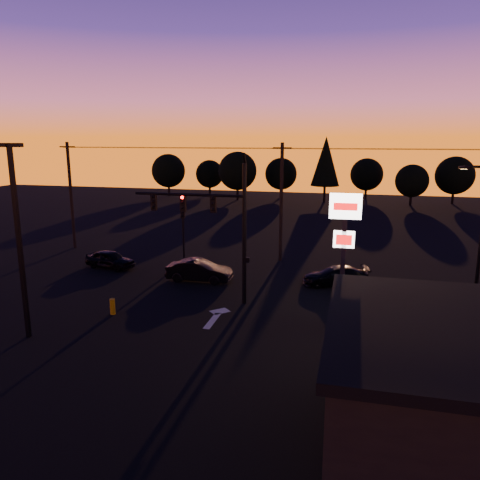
# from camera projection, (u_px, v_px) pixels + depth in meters

# --- Properties ---
(ground) EXTENTS (120.00, 120.00, 0.00)m
(ground) POSITION_uv_depth(u_px,v_px,m) (197.00, 327.00, 23.59)
(ground) COLOR black
(ground) RESTS_ON ground
(lane_arrow) EXTENTS (1.20, 3.10, 0.01)m
(lane_arrow) POSITION_uv_depth(u_px,v_px,m) (216.00, 316.00, 25.05)
(lane_arrow) COLOR beige
(lane_arrow) RESTS_ON ground
(traffic_signal_mast) EXTENTS (6.79, 0.52, 8.58)m
(traffic_signal_mast) POSITION_uv_depth(u_px,v_px,m) (217.00, 218.00, 26.33)
(traffic_signal_mast) COLOR black
(traffic_signal_mast) RESTS_ON ground
(secondary_signal) EXTENTS (0.30, 0.31, 4.35)m
(secondary_signal) POSITION_uv_depth(u_px,v_px,m) (183.00, 226.00, 35.03)
(secondary_signal) COLOR black
(secondary_signal) RESTS_ON ground
(parking_lot_light) EXTENTS (1.25, 0.30, 9.14)m
(parking_lot_light) POSITION_uv_depth(u_px,v_px,m) (18.00, 229.00, 21.36)
(parking_lot_light) COLOR black
(parking_lot_light) RESTS_ON ground
(pylon_sign) EXTENTS (1.50, 0.28, 6.80)m
(pylon_sign) POSITION_uv_depth(u_px,v_px,m) (344.00, 233.00, 22.31)
(pylon_sign) COLOR black
(pylon_sign) RESTS_ON ground
(streetlight) EXTENTS (1.55, 0.35, 8.00)m
(streetlight) POSITION_uv_depth(u_px,v_px,m) (480.00, 234.00, 24.59)
(streetlight) COLOR black
(streetlight) RESTS_ON ground
(utility_pole_0) EXTENTS (1.40, 0.26, 9.00)m
(utility_pole_0) POSITION_uv_depth(u_px,v_px,m) (71.00, 195.00, 39.61)
(utility_pole_0) COLOR black
(utility_pole_0) RESTS_ON ground
(utility_pole_1) EXTENTS (1.40, 0.26, 9.00)m
(utility_pole_1) POSITION_uv_depth(u_px,v_px,m) (281.00, 202.00, 35.40)
(utility_pole_1) COLOR black
(utility_pole_1) RESTS_ON ground
(power_wires) EXTENTS (36.00, 1.22, 0.07)m
(power_wires) POSITION_uv_depth(u_px,v_px,m) (282.00, 148.00, 34.55)
(power_wires) COLOR black
(power_wires) RESTS_ON ground
(bollard) EXTENTS (0.29, 0.29, 0.86)m
(bollard) POSITION_uv_depth(u_px,v_px,m) (113.00, 306.00, 25.27)
(bollard) COLOR #C69A07
(bollard) RESTS_ON ground
(tree_0) EXTENTS (5.36, 5.36, 6.74)m
(tree_0) POSITION_uv_depth(u_px,v_px,m) (168.00, 171.00, 75.26)
(tree_0) COLOR black
(tree_0) RESTS_ON ground
(tree_1) EXTENTS (4.54, 4.54, 5.71)m
(tree_1) POSITION_uv_depth(u_px,v_px,m) (210.00, 174.00, 76.84)
(tree_1) COLOR black
(tree_1) RESTS_ON ground
(tree_2) EXTENTS (5.77, 5.78, 7.26)m
(tree_2) POSITION_uv_depth(u_px,v_px,m) (238.00, 171.00, 70.49)
(tree_2) COLOR black
(tree_2) RESTS_ON ground
(tree_3) EXTENTS (4.95, 4.95, 6.22)m
(tree_3) POSITION_uv_depth(u_px,v_px,m) (281.00, 174.00, 73.01)
(tree_3) COLOR black
(tree_3) RESTS_ON ground
(tree_4) EXTENTS (4.18, 4.18, 9.50)m
(tree_4) POSITION_uv_depth(u_px,v_px,m) (326.00, 161.00, 68.06)
(tree_4) COLOR black
(tree_4) RESTS_ON ground
(tree_5) EXTENTS (4.95, 4.95, 6.22)m
(tree_5) POSITION_uv_depth(u_px,v_px,m) (367.00, 174.00, 71.87)
(tree_5) COLOR black
(tree_5) RESTS_ON ground
(tree_6) EXTENTS (4.54, 4.54, 5.71)m
(tree_6) POSITION_uv_depth(u_px,v_px,m) (412.00, 181.00, 64.84)
(tree_6) COLOR black
(tree_6) RESTS_ON ground
(tree_7) EXTENTS (5.36, 5.36, 6.74)m
(tree_7) POSITION_uv_depth(u_px,v_px,m) (455.00, 175.00, 66.15)
(tree_7) COLOR black
(tree_7) RESTS_ON ground
(car_left) EXTENTS (4.02, 2.28, 1.29)m
(car_left) POSITION_uv_depth(u_px,v_px,m) (110.00, 259.00, 34.20)
(car_left) COLOR black
(car_left) RESTS_ON ground
(car_mid) EXTENTS (4.37, 1.59, 1.43)m
(car_mid) POSITION_uv_depth(u_px,v_px,m) (199.00, 270.00, 31.06)
(car_mid) COLOR black
(car_mid) RESTS_ON ground
(car_right) EXTENTS (4.54, 2.83, 1.23)m
(car_right) POSITION_uv_depth(u_px,v_px,m) (335.00, 276.00, 30.20)
(car_right) COLOR black
(car_right) RESTS_ON ground
(suv_parked) EXTENTS (3.43, 5.81, 1.51)m
(suv_parked) POSITION_uv_depth(u_px,v_px,m) (436.00, 375.00, 17.32)
(suv_parked) COLOR black
(suv_parked) RESTS_ON ground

